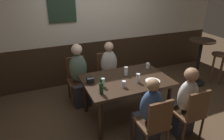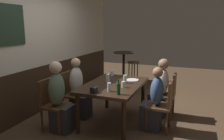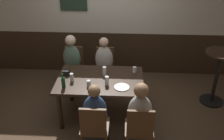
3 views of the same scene
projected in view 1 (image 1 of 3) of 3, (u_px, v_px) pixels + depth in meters
ground_plane at (125, 115)px, 3.79m from camera, size 12.00×12.00×0.00m
wall_back at (94, 26)px, 4.64m from camera, size 6.40×0.13×2.60m
dining_table at (126, 84)px, 3.52m from camera, size 1.43×0.96×0.74m
chair_mid_near at (155, 122)px, 2.83m from camera, size 0.40×0.40×0.88m
chair_left_far at (77, 77)px, 4.11m from camera, size 0.40×0.40×0.88m
chair_mid_far at (107, 72)px, 4.33m from camera, size 0.40×0.40×0.88m
chair_right_near at (191, 112)px, 3.05m from camera, size 0.40×0.40×0.88m
person_mid_near at (148, 118)px, 2.98m from camera, size 0.34×0.37×1.10m
person_left_far at (79, 79)px, 3.97m from camera, size 0.34×0.37×1.20m
person_mid_far at (110, 75)px, 4.20m from camera, size 0.34×0.37×1.17m
person_right_near at (184, 106)px, 3.19m from camera, size 0.34×0.37×1.15m
pint_glass_amber at (148, 66)px, 3.88m from camera, size 0.07×0.07×0.10m
tumbler_water at (103, 83)px, 3.22m from camera, size 0.06×0.06×0.14m
beer_glass_half at (126, 72)px, 3.60m from camera, size 0.07×0.07×0.15m
pint_glass_pale at (138, 79)px, 3.35m from camera, size 0.06×0.06×0.15m
highball_clear at (124, 85)px, 3.21m from camera, size 0.06×0.06×0.10m
beer_bottle_green at (101, 88)px, 3.01m from camera, size 0.06×0.06×0.24m
plate_white_large at (153, 81)px, 3.41m from camera, size 0.24×0.24×0.01m
condiment_caddy at (90, 80)px, 3.34m from camera, size 0.11×0.09×0.09m
side_bar_table at (199, 58)px, 4.70m from camera, size 0.56×0.56×1.05m
bar_stool at (219, 60)px, 4.75m from camera, size 0.34×0.34×0.72m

